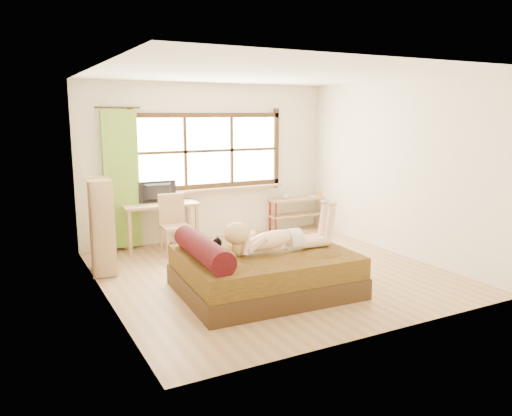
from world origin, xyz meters
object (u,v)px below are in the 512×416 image
kitten (207,247)px  bookshelf (102,226)px  desk (160,209)px  pipe_shelf (300,206)px  chair (173,221)px  bed (261,270)px  woman (277,227)px

kitten → bookshelf: (-0.91, 1.59, 0.03)m
desk → pipe_shelf: desk is taller
chair → bed: bearing=-78.6°
bookshelf → bed: bearing=-39.2°
bed → bookshelf: (-1.58, 1.69, 0.39)m
desk → pipe_shelf: bearing=3.8°
woman → bookshelf: 2.50m
kitten → bookshelf: bookshelf is taller
kitten → bookshelf: size_ratio=0.24×
woman → bookshelf: bookshelf is taller
bed → bookshelf: bearing=135.9°
woman → pipe_shelf: (2.08, 2.74, -0.37)m
desk → bed: bearing=-77.8°
woman → desk: (-0.69, 2.62, -0.17)m
kitten → desk: 2.48m
woman → chair: bearing=107.4°
chair → bookshelf: bearing=-155.4°
bookshelf → chair: bearing=31.0°
woman → chair: 2.35m
pipe_shelf → chair: bearing=-166.6°
bed → chair: chair is taller
kitten → chair: chair is taller
bed → kitten: bed is taller
bed → woman: 0.58m
kitten → pipe_shelf: (2.95, 2.59, -0.19)m
chair → pipe_shelf: (2.67, 0.48, -0.08)m
bed → pipe_shelf: size_ratio=1.72×
bed → woman: bearing=-11.9°
bed → woman: size_ratio=1.48×
desk → bookshelf: bearing=-139.9°
kitten → chair: (0.28, 2.11, -0.11)m
chair → pipe_shelf: bearing=11.6°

